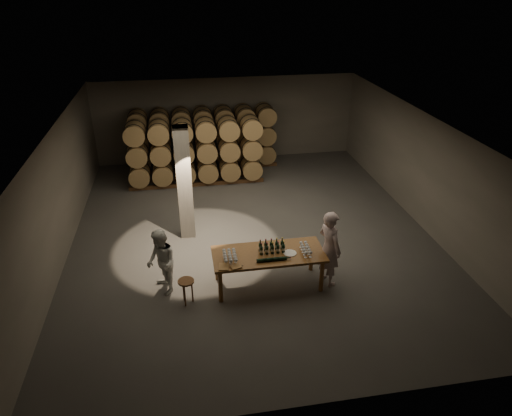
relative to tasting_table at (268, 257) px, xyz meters
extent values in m
plane|color=#504D4B|center=(0.00, 2.50, -0.80)|extent=(12.00, 12.00, 0.00)
plane|color=#605E59|center=(0.00, 2.50, 2.40)|extent=(12.00, 12.00, 0.00)
plane|color=#656156|center=(0.00, 8.50, 0.80)|extent=(10.00, 0.00, 10.00)
plane|color=#656156|center=(0.00, -3.50, 0.80)|extent=(10.00, 0.00, 10.00)
plane|color=#656156|center=(-5.00, 2.50, 0.80)|extent=(0.00, 12.00, 12.00)
plane|color=#656156|center=(5.00, 2.50, 0.80)|extent=(0.00, 12.00, 12.00)
cube|color=gray|center=(-1.80, 2.70, 0.80)|extent=(0.40, 0.40, 3.20)
cylinder|color=brown|center=(-1.18, -0.43, -0.38)|extent=(0.10, 0.10, 0.84)
cylinder|color=brown|center=(1.18, -0.43, -0.38)|extent=(0.10, 0.10, 0.84)
cylinder|color=brown|center=(-1.18, 0.43, -0.38)|extent=(0.10, 0.10, 0.84)
cylinder|color=brown|center=(1.18, 0.43, -0.38)|extent=(0.10, 0.10, 0.84)
cube|color=brown|center=(0.00, 0.00, 0.07)|extent=(2.60, 1.10, 0.06)
cube|color=brown|center=(-0.96, 7.40, -0.74)|extent=(5.48, 0.10, 0.12)
cube|color=brown|center=(-0.96, 8.00, -0.74)|extent=(5.48, 0.10, 0.12)
cylinder|color=#AD884E|center=(-3.30, 7.70, -0.33)|extent=(0.70, 0.95, 0.70)
cylinder|color=black|center=(-3.30, 7.44, -0.33)|extent=(0.73, 0.04, 0.73)
cylinder|color=black|center=(-3.30, 7.96, -0.33)|extent=(0.73, 0.04, 0.73)
cylinder|color=#AD884E|center=(-2.52, 7.70, -0.33)|extent=(0.70, 0.95, 0.70)
cylinder|color=black|center=(-2.52, 7.44, -0.33)|extent=(0.73, 0.04, 0.73)
cylinder|color=black|center=(-2.52, 7.96, -0.33)|extent=(0.73, 0.04, 0.73)
cylinder|color=#AD884E|center=(-1.74, 7.70, -0.33)|extent=(0.70, 0.95, 0.70)
cylinder|color=black|center=(-1.74, 7.44, -0.33)|extent=(0.73, 0.04, 0.73)
cylinder|color=black|center=(-1.74, 7.96, -0.33)|extent=(0.73, 0.04, 0.73)
cylinder|color=#AD884E|center=(-0.96, 7.70, -0.33)|extent=(0.70, 0.95, 0.70)
cylinder|color=black|center=(-0.96, 7.44, -0.33)|extent=(0.73, 0.04, 0.73)
cylinder|color=black|center=(-0.96, 7.96, -0.33)|extent=(0.73, 0.04, 0.73)
cylinder|color=#AD884E|center=(-0.18, 7.70, -0.33)|extent=(0.70, 0.95, 0.70)
cylinder|color=black|center=(-0.18, 7.44, -0.33)|extent=(0.73, 0.04, 0.73)
cylinder|color=black|center=(-0.18, 7.96, -0.33)|extent=(0.73, 0.04, 0.73)
cylinder|color=#AD884E|center=(0.60, 7.70, -0.33)|extent=(0.70, 0.95, 0.70)
cylinder|color=black|center=(0.60, 7.44, -0.33)|extent=(0.73, 0.04, 0.73)
cylinder|color=black|center=(0.60, 7.96, -0.33)|extent=(0.73, 0.04, 0.73)
cylinder|color=#AD884E|center=(1.38, 7.70, -0.33)|extent=(0.70, 0.95, 0.70)
cylinder|color=black|center=(1.38, 7.44, -0.33)|extent=(0.73, 0.04, 0.73)
cylinder|color=black|center=(1.38, 7.96, -0.33)|extent=(0.73, 0.04, 0.73)
cylinder|color=#AD884E|center=(-3.30, 7.70, 0.41)|extent=(0.70, 0.95, 0.70)
cylinder|color=black|center=(-3.30, 7.44, 0.41)|extent=(0.73, 0.04, 0.73)
cylinder|color=black|center=(-3.30, 7.96, 0.41)|extent=(0.73, 0.04, 0.73)
cylinder|color=#AD884E|center=(-2.52, 7.70, 0.41)|extent=(0.70, 0.95, 0.70)
cylinder|color=black|center=(-2.52, 7.44, 0.41)|extent=(0.73, 0.04, 0.73)
cylinder|color=black|center=(-2.52, 7.96, 0.41)|extent=(0.73, 0.04, 0.73)
cylinder|color=#AD884E|center=(-1.74, 7.70, 0.41)|extent=(0.70, 0.95, 0.70)
cylinder|color=black|center=(-1.74, 7.44, 0.41)|extent=(0.73, 0.04, 0.73)
cylinder|color=black|center=(-1.74, 7.96, 0.41)|extent=(0.73, 0.04, 0.73)
cylinder|color=#AD884E|center=(-0.96, 7.70, 0.41)|extent=(0.70, 0.95, 0.70)
cylinder|color=black|center=(-0.96, 7.44, 0.41)|extent=(0.73, 0.04, 0.73)
cylinder|color=black|center=(-0.96, 7.96, 0.41)|extent=(0.73, 0.04, 0.73)
cylinder|color=#AD884E|center=(-0.18, 7.70, 0.41)|extent=(0.70, 0.95, 0.70)
cylinder|color=black|center=(-0.18, 7.44, 0.41)|extent=(0.73, 0.04, 0.73)
cylinder|color=black|center=(-0.18, 7.96, 0.41)|extent=(0.73, 0.04, 0.73)
cylinder|color=#AD884E|center=(0.60, 7.70, 0.41)|extent=(0.70, 0.95, 0.70)
cylinder|color=black|center=(0.60, 7.44, 0.41)|extent=(0.73, 0.04, 0.73)
cylinder|color=black|center=(0.60, 7.96, 0.41)|extent=(0.73, 0.04, 0.73)
cylinder|color=#AD884E|center=(1.38, 7.70, 0.41)|extent=(0.70, 0.95, 0.70)
cylinder|color=black|center=(1.38, 7.44, 0.41)|extent=(0.73, 0.04, 0.73)
cylinder|color=black|center=(1.38, 7.96, 0.41)|extent=(0.73, 0.04, 0.73)
cylinder|color=#AD884E|center=(-3.30, 7.70, 1.15)|extent=(0.70, 0.95, 0.70)
cylinder|color=black|center=(-3.30, 7.44, 1.15)|extent=(0.73, 0.04, 0.73)
cylinder|color=black|center=(-3.30, 7.96, 1.15)|extent=(0.73, 0.04, 0.73)
cylinder|color=#AD884E|center=(-2.52, 7.70, 1.15)|extent=(0.70, 0.95, 0.70)
cylinder|color=black|center=(-2.52, 7.44, 1.15)|extent=(0.73, 0.04, 0.73)
cylinder|color=black|center=(-2.52, 7.96, 1.15)|extent=(0.73, 0.04, 0.73)
cylinder|color=#AD884E|center=(-1.74, 7.70, 1.15)|extent=(0.70, 0.95, 0.70)
cylinder|color=black|center=(-1.74, 7.44, 1.15)|extent=(0.73, 0.04, 0.73)
cylinder|color=black|center=(-1.74, 7.96, 1.15)|extent=(0.73, 0.04, 0.73)
cylinder|color=#AD884E|center=(-0.96, 7.70, 1.15)|extent=(0.70, 0.95, 0.70)
cylinder|color=black|center=(-0.96, 7.44, 1.15)|extent=(0.73, 0.04, 0.73)
cylinder|color=black|center=(-0.96, 7.96, 1.15)|extent=(0.73, 0.04, 0.73)
cylinder|color=#AD884E|center=(-0.18, 7.70, 1.15)|extent=(0.70, 0.95, 0.70)
cylinder|color=black|center=(-0.18, 7.44, 1.15)|extent=(0.73, 0.04, 0.73)
cylinder|color=black|center=(-0.18, 7.96, 1.15)|extent=(0.73, 0.04, 0.73)
cylinder|color=#AD884E|center=(0.60, 7.70, 1.15)|extent=(0.70, 0.95, 0.70)
cylinder|color=black|center=(0.60, 7.44, 1.15)|extent=(0.73, 0.04, 0.73)
cylinder|color=black|center=(0.60, 7.96, 1.15)|extent=(0.73, 0.04, 0.73)
cylinder|color=#AD884E|center=(1.38, 7.70, 1.15)|extent=(0.70, 0.95, 0.70)
cylinder|color=black|center=(1.38, 7.44, 1.15)|extent=(0.73, 0.04, 0.73)
cylinder|color=black|center=(1.38, 7.96, 1.15)|extent=(0.73, 0.04, 0.73)
cube|color=brown|center=(-1.35, 6.00, -0.74)|extent=(4.70, 0.10, 0.12)
cube|color=brown|center=(-1.35, 6.60, -0.74)|extent=(4.70, 0.10, 0.12)
cylinder|color=#AD884E|center=(-3.30, 6.30, -0.33)|extent=(0.70, 0.95, 0.70)
cylinder|color=black|center=(-3.30, 6.04, -0.33)|extent=(0.73, 0.04, 0.73)
cylinder|color=black|center=(-3.30, 6.56, -0.33)|extent=(0.73, 0.04, 0.73)
cylinder|color=#AD884E|center=(-2.52, 6.30, -0.33)|extent=(0.70, 0.95, 0.70)
cylinder|color=black|center=(-2.52, 6.04, -0.33)|extent=(0.73, 0.04, 0.73)
cylinder|color=black|center=(-2.52, 6.56, -0.33)|extent=(0.73, 0.04, 0.73)
cylinder|color=#AD884E|center=(-1.74, 6.30, -0.33)|extent=(0.70, 0.95, 0.70)
cylinder|color=black|center=(-1.74, 6.04, -0.33)|extent=(0.73, 0.04, 0.73)
cylinder|color=black|center=(-1.74, 6.56, -0.33)|extent=(0.73, 0.04, 0.73)
cylinder|color=#AD884E|center=(-0.96, 6.30, -0.33)|extent=(0.70, 0.95, 0.70)
cylinder|color=black|center=(-0.96, 6.04, -0.33)|extent=(0.73, 0.04, 0.73)
cylinder|color=black|center=(-0.96, 6.56, -0.33)|extent=(0.73, 0.04, 0.73)
cylinder|color=#AD884E|center=(-0.18, 6.30, -0.33)|extent=(0.70, 0.95, 0.70)
cylinder|color=black|center=(-0.18, 6.04, -0.33)|extent=(0.73, 0.04, 0.73)
cylinder|color=black|center=(-0.18, 6.56, -0.33)|extent=(0.73, 0.04, 0.73)
cylinder|color=#AD884E|center=(0.60, 6.30, -0.33)|extent=(0.70, 0.95, 0.70)
cylinder|color=black|center=(0.60, 6.04, -0.33)|extent=(0.73, 0.04, 0.73)
cylinder|color=black|center=(0.60, 6.56, -0.33)|extent=(0.73, 0.04, 0.73)
cylinder|color=#AD884E|center=(-3.30, 6.30, 0.41)|extent=(0.70, 0.95, 0.70)
cylinder|color=black|center=(-3.30, 6.04, 0.41)|extent=(0.73, 0.04, 0.73)
cylinder|color=black|center=(-3.30, 6.56, 0.41)|extent=(0.73, 0.04, 0.73)
cylinder|color=#AD884E|center=(-2.52, 6.30, 0.41)|extent=(0.70, 0.95, 0.70)
cylinder|color=black|center=(-2.52, 6.04, 0.41)|extent=(0.73, 0.04, 0.73)
cylinder|color=black|center=(-2.52, 6.56, 0.41)|extent=(0.73, 0.04, 0.73)
cylinder|color=#AD884E|center=(-1.74, 6.30, 0.41)|extent=(0.70, 0.95, 0.70)
cylinder|color=black|center=(-1.74, 6.04, 0.41)|extent=(0.73, 0.04, 0.73)
cylinder|color=black|center=(-1.74, 6.56, 0.41)|extent=(0.73, 0.04, 0.73)
cylinder|color=#AD884E|center=(-0.96, 6.30, 0.41)|extent=(0.70, 0.95, 0.70)
cylinder|color=black|center=(-0.96, 6.04, 0.41)|extent=(0.73, 0.04, 0.73)
cylinder|color=black|center=(-0.96, 6.56, 0.41)|extent=(0.73, 0.04, 0.73)
cylinder|color=#AD884E|center=(-0.18, 6.30, 0.41)|extent=(0.70, 0.95, 0.70)
cylinder|color=black|center=(-0.18, 6.04, 0.41)|extent=(0.73, 0.04, 0.73)
cylinder|color=black|center=(-0.18, 6.56, 0.41)|extent=(0.73, 0.04, 0.73)
cylinder|color=#AD884E|center=(0.60, 6.30, 0.41)|extent=(0.70, 0.95, 0.70)
cylinder|color=black|center=(0.60, 6.04, 0.41)|extent=(0.73, 0.04, 0.73)
cylinder|color=black|center=(0.60, 6.56, 0.41)|extent=(0.73, 0.04, 0.73)
cylinder|color=#AD884E|center=(-3.30, 6.30, 1.15)|extent=(0.70, 0.95, 0.70)
cylinder|color=black|center=(-3.30, 6.04, 1.15)|extent=(0.73, 0.04, 0.73)
cylinder|color=black|center=(-3.30, 6.56, 1.15)|extent=(0.73, 0.04, 0.73)
cylinder|color=#AD884E|center=(-2.52, 6.30, 1.15)|extent=(0.70, 0.95, 0.70)
cylinder|color=black|center=(-2.52, 6.04, 1.15)|extent=(0.73, 0.04, 0.73)
cylinder|color=black|center=(-2.52, 6.56, 1.15)|extent=(0.73, 0.04, 0.73)
cylinder|color=#AD884E|center=(-1.74, 6.30, 1.15)|extent=(0.70, 0.95, 0.70)
cylinder|color=black|center=(-1.74, 6.04, 1.15)|extent=(0.73, 0.04, 0.73)
cylinder|color=black|center=(-1.74, 6.56, 1.15)|extent=(0.73, 0.04, 0.73)
cylinder|color=#AD884E|center=(-0.96, 6.30, 1.15)|extent=(0.70, 0.95, 0.70)
cylinder|color=black|center=(-0.96, 6.04, 1.15)|extent=(0.73, 0.04, 0.73)
cylinder|color=black|center=(-0.96, 6.56, 1.15)|extent=(0.73, 0.04, 0.73)
cylinder|color=#AD884E|center=(-0.18, 6.30, 1.15)|extent=(0.70, 0.95, 0.70)
cylinder|color=black|center=(-0.18, 6.04, 1.15)|extent=(0.73, 0.04, 0.73)
cylinder|color=black|center=(-0.18, 6.56, 1.15)|extent=(0.73, 0.04, 0.73)
cylinder|color=#AD884E|center=(0.60, 6.30, 1.15)|extent=(0.70, 0.95, 0.70)
cylinder|color=black|center=(0.60, 6.04, 1.15)|extent=(0.73, 0.04, 0.73)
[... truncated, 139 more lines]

